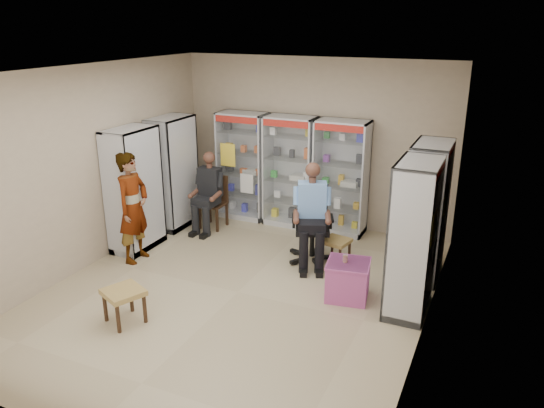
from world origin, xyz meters
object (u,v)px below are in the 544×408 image
at_px(cabinet_right_far, 427,211).
at_px(pink_trunk, 348,280).
at_px(cabinet_back_left, 243,166).
at_px(cabinet_back_right, 341,178).
at_px(woven_stool_b, 125,306).
at_px(cabinet_right_near, 413,239).
at_px(wooden_chair, 213,203).
at_px(cabinet_left_far, 173,173).
at_px(woven_stool_a, 336,251).
at_px(standing_man, 133,207).
at_px(seated_shopkeeper, 312,216).
at_px(cabinet_back_mid, 290,172).
at_px(office_chair, 312,225).
at_px(cabinet_left_near, 134,190).

relative_size(cabinet_right_far, pink_trunk, 3.67).
bearing_deg(cabinet_back_left, cabinet_back_right, 0.00).
bearing_deg(pink_trunk, cabinet_back_right, 110.25).
height_order(cabinet_right_far, woven_stool_b, cabinet_right_far).
distance_m(cabinet_right_near, wooden_chair, 4.10).
distance_m(cabinet_left_far, woven_stool_a, 3.29).
distance_m(woven_stool_a, standing_man, 3.20).
bearing_deg(woven_stool_b, seated_shopkeeper, 60.23).
xyz_separation_m(cabinet_back_mid, office_chair, (0.92, -1.31, -0.41)).
distance_m(cabinet_right_far, wooden_chair, 3.84).
height_order(cabinet_back_right, standing_man, cabinet_back_right).
relative_size(cabinet_left_near, office_chair, 1.70).
relative_size(cabinet_back_mid, cabinet_left_far, 1.00).
xyz_separation_m(cabinet_back_right, cabinet_left_far, (-2.83, -0.93, 0.00)).
distance_m(seated_shopkeeper, woven_stool_a, 0.68).
bearing_deg(cabinet_back_left, pink_trunk, -39.46).
bearing_deg(cabinet_left_far, standing_man, 10.57).
xyz_separation_m(pink_trunk, woven_stool_a, (-0.49, 1.01, -0.07)).
xyz_separation_m(cabinet_back_left, woven_stool_b, (0.37, -3.98, -0.78)).
distance_m(cabinet_right_far, seated_shopkeeper, 1.69).
distance_m(cabinet_back_left, seated_shopkeeper, 2.33).
relative_size(cabinet_back_mid, office_chair, 1.70).
xyz_separation_m(cabinet_back_right, woven_stool_b, (-1.53, -3.98, -0.78)).
relative_size(office_chair, pink_trunk, 2.16).
distance_m(cabinet_left_near, office_chair, 2.92).
bearing_deg(cabinet_right_near, cabinet_left_far, 73.75).
bearing_deg(office_chair, cabinet_back_right, 67.10).
bearing_deg(wooden_chair, cabinet_right_far, -6.04).
bearing_deg(cabinet_right_far, cabinet_back_right, 55.27).
relative_size(cabinet_back_right, woven_stool_a, 5.23).
relative_size(cabinet_back_mid, wooden_chair, 2.13).
height_order(cabinet_right_far, cabinet_right_near, same).
height_order(pink_trunk, woven_stool_a, pink_trunk).
xyz_separation_m(cabinet_back_right, cabinet_right_far, (1.63, -1.13, 0.00)).
xyz_separation_m(cabinet_back_mid, cabinet_back_right, (0.95, 0.00, 0.00)).
relative_size(cabinet_left_far, wooden_chair, 2.13).
xyz_separation_m(seated_shopkeeper, woven_stool_a, (0.37, 0.12, -0.56)).
bearing_deg(cabinet_left_near, cabinet_left_far, 180.00).
distance_m(woven_stool_a, woven_stool_b, 3.32).
bearing_deg(woven_stool_a, cabinet_back_left, 151.07).
relative_size(pink_trunk, standing_man, 0.31).
bearing_deg(cabinet_left_far, cabinet_left_near, -0.00).
bearing_deg(woven_stool_b, cabinet_left_far, 113.13).
distance_m(cabinet_back_right, wooden_chair, 2.33).
bearing_deg(cabinet_left_near, seated_shopkeeper, 103.42).
distance_m(cabinet_right_near, pink_trunk, 1.09).
height_order(cabinet_right_far, seated_shopkeeper, cabinet_right_far).
bearing_deg(cabinet_back_right, cabinet_left_far, -161.81).
relative_size(cabinet_back_left, cabinet_back_mid, 1.00).
bearing_deg(office_chair, cabinet_back_mid, 103.46).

